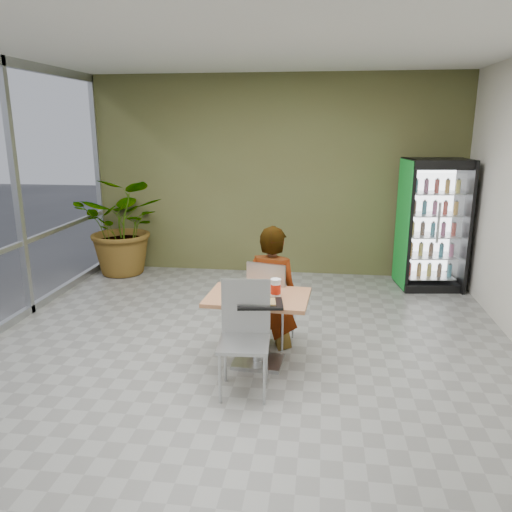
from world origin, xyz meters
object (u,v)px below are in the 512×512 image
Objects in this scene: seated_woman at (272,299)px; beverage_fridge at (432,225)px; chair_far at (269,297)px; chair_near at (245,327)px; soda_cup at (276,288)px; cafeteria_tray at (260,304)px; dining_table at (258,315)px; potted_plant at (125,226)px.

seated_woman is 0.86× the size of beverage_fridge.
chair_far is 0.95m from chair_near.
seated_woman is at bearing -139.92° from beverage_fridge.
chair_near is 0.58m from soda_cup.
cafeteria_tray is (-0.04, -0.78, 0.23)m from seated_woman.
soda_cup is 0.43× the size of cafeteria_tray.
beverage_fridge reaches higher than chair_far.
cafeteria_tray is (0.11, 0.22, 0.16)m from chair_near.
dining_table is at bearing 101.55° from cafeteria_tray.
beverage_fridge reaches higher than soda_cup.
cafeteria_tray is 4.19m from potted_plant.
potted_plant is at bearing 122.56° from chair_near.
soda_cup is at bearing -133.23° from beverage_fridge.
chair_far reaches higher than dining_table.
dining_table is at bearing 79.50° from chair_near.
potted_plant is (-4.85, 0.09, -0.16)m from beverage_fridge.
cafeteria_tray is at bearing 101.80° from seated_woman.
soda_cup reaches higher than dining_table.
cafeteria_tray is at bearing -50.78° from potted_plant.
dining_table is 1.02× the size of chair_near.
seated_woman is 3.66m from potted_plant.
soda_cup is 4.08m from potted_plant.
chair_far is 3.67m from potted_plant.
beverage_fridge is at bearing -117.57° from chair_far.
chair_far is 0.95× the size of chair_near.
potted_plant is (-2.66, 2.52, 0.23)m from chair_far.
soda_cup is at bearing 114.04° from seated_woman.
chair_near is at bearing -116.80° from soda_cup.
chair_far is 0.55m from soda_cup.
seated_woman reaches higher than cafeteria_tray.
cafeteria_tray is 3.85m from beverage_fridge.
dining_table is at bearing 174.83° from soda_cup.
chair_far is 0.07m from seated_woman.
chair_far is 0.75m from cafeteria_tray.
seated_woman is 1.04× the size of potted_plant.
cafeteria_tray is (-0.01, -0.73, 0.19)m from chair_far.
soda_cup is at bearing 118.06° from chair_far.
chair_far is at bearing -139.66° from beverage_fridge.
seated_woman is (0.09, 0.50, -0.00)m from dining_table.
beverage_fridge reaches higher than potted_plant.
dining_table is 5.70× the size of soda_cup.
chair_near reaches higher than cafeteria_tray.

